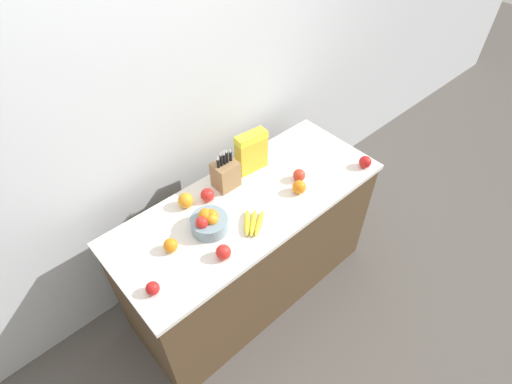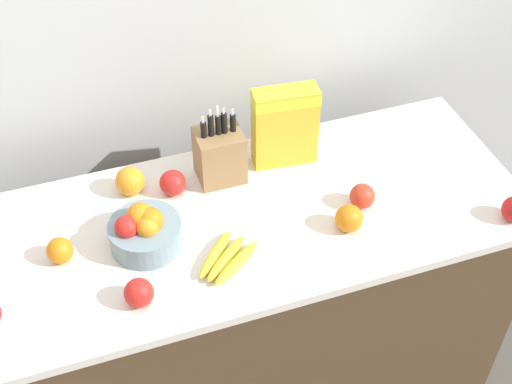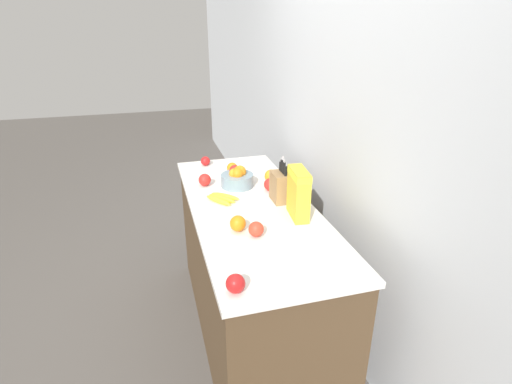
# 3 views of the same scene
# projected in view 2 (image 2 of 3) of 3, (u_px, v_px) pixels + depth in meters

# --- Properties ---
(ground_plane) EXTENTS (14.00, 14.00, 0.00)m
(ground_plane) POSITION_uv_depth(u_px,v_px,m) (248.00, 382.00, 2.73)
(ground_plane) COLOR #514C47
(wall_back) EXTENTS (9.00, 0.06, 2.60)m
(wall_back) POSITION_uv_depth(u_px,v_px,m) (188.00, 7.00, 2.21)
(wall_back) COLOR silver
(wall_back) RESTS_ON ground_plane
(counter) EXTENTS (1.69, 0.68, 0.91)m
(counter) POSITION_uv_depth(u_px,v_px,m) (247.00, 310.00, 2.41)
(counter) COLOR #4C3823
(counter) RESTS_ON ground_plane
(knife_block) EXTENTS (0.14, 0.12, 0.27)m
(knife_block) POSITION_uv_depth(u_px,v_px,m) (220.00, 154.00, 2.16)
(knife_block) COLOR #937047
(knife_block) RESTS_ON counter
(cereal_box) EXTENTS (0.21, 0.10, 0.27)m
(cereal_box) POSITION_uv_depth(u_px,v_px,m) (285.00, 123.00, 2.18)
(cereal_box) COLOR gold
(cereal_box) RESTS_ON counter
(fruit_bowl) EXTENTS (0.20, 0.20, 0.13)m
(fruit_bowl) POSITION_uv_depth(u_px,v_px,m) (144.00, 230.00, 1.98)
(fruit_bowl) COLOR gray
(fruit_bowl) RESTS_ON counter
(banana_bunch) EXTENTS (0.21, 0.20, 0.03)m
(banana_bunch) POSITION_uv_depth(u_px,v_px,m) (226.00, 259.00, 1.96)
(banana_bunch) COLOR yellow
(banana_bunch) RESTS_ON counter
(apple_middle) EXTENTS (0.08, 0.08, 0.08)m
(apple_middle) POSITION_uv_depth(u_px,v_px,m) (362.00, 196.00, 2.11)
(apple_middle) COLOR red
(apple_middle) RESTS_ON counter
(apple_by_knife_block) EXTENTS (0.08, 0.08, 0.08)m
(apple_by_knife_block) POSITION_uv_depth(u_px,v_px,m) (173.00, 183.00, 2.14)
(apple_by_knife_block) COLOR red
(apple_by_knife_block) RESTS_ON counter
(apple_front) EXTENTS (0.08, 0.08, 0.08)m
(apple_front) POSITION_uv_depth(u_px,v_px,m) (139.00, 293.00, 1.84)
(apple_front) COLOR red
(apple_front) RESTS_ON counter
(orange_front_left) EXTENTS (0.08, 0.08, 0.08)m
(orange_front_left) POSITION_uv_depth(u_px,v_px,m) (349.00, 218.00, 2.04)
(orange_front_left) COLOR orange
(orange_front_left) RESTS_ON counter
(orange_near_bowl) EXTENTS (0.09, 0.09, 0.09)m
(orange_near_bowl) POSITION_uv_depth(u_px,v_px,m) (130.00, 181.00, 2.14)
(orange_near_bowl) COLOR orange
(orange_near_bowl) RESTS_ON counter
(orange_mid_left) EXTENTS (0.07, 0.07, 0.07)m
(orange_mid_left) POSITION_uv_depth(u_px,v_px,m) (60.00, 251.00, 1.95)
(orange_mid_left) COLOR orange
(orange_mid_left) RESTS_ON counter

